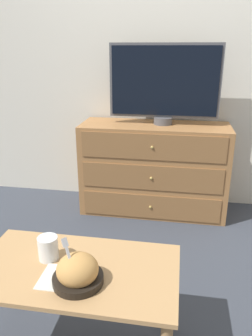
% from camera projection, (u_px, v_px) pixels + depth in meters
% --- Properties ---
extents(ground_plane, '(12.00, 12.00, 0.00)m').
position_uv_depth(ground_plane, '(168.00, 198.00, 3.13)').
color(ground_plane, '#383D47').
extents(wall_back, '(12.00, 0.05, 2.60)m').
position_uv_depth(wall_back, '(175.00, 54.00, 2.70)').
color(wall_back, silver).
rests_on(wall_back, ground_plane).
extents(dresser, '(1.21, 0.45, 0.76)m').
position_uv_depth(dresser, '(154.00, 169.00, 2.79)').
color(dresser, '#9E6B3D').
rests_on(dresser, ground_plane).
extents(tv, '(0.87, 0.15, 0.62)m').
position_uv_depth(tv, '(164.00, 83.00, 2.56)').
color(tv, '#515156').
rests_on(tv, dresser).
extents(coffee_table, '(0.89, 0.49, 0.46)m').
position_uv_depth(coffee_table, '(76.00, 282.00, 1.44)').
color(coffee_table, tan).
rests_on(coffee_table, ground_plane).
extents(takeout_bowl, '(0.21, 0.21, 0.19)m').
position_uv_depth(takeout_bowl, '(78.00, 272.00, 1.31)').
color(takeout_bowl, black).
rests_on(takeout_bowl, coffee_table).
extents(drink_cup, '(0.09, 0.09, 0.11)m').
position_uv_depth(drink_cup, '(48.00, 249.00, 1.46)').
color(drink_cup, white).
rests_on(drink_cup, coffee_table).
extents(napkin, '(0.17, 0.17, 0.00)m').
position_uv_depth(napkin, '(60.00, 278.00, 1.35)').
color(napkin, silver).
rests_on(napkin, coffee_table).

